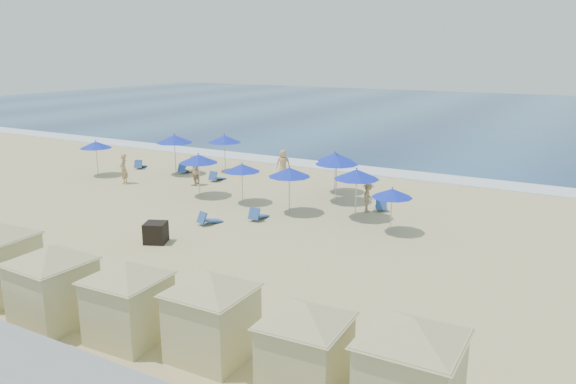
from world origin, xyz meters
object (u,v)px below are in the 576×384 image
(cabana_4, at_px, (212,305))
(beachgoer_3, at_px, (283,164))
(umbrella_2, at_px, (224,139))
(trash_bin, at_px, (156,233))
(umbrella_3, at_px, (242,168))
(cabana_6, at_px, (412,357))
(umbrella_4, at_px, (198,159))
(umbrella_7, at_px, (335,157))
(beachgoer_1, at_px, (193,171))
(beachgoer_2, at_px, (368,197))
(umbrella_5, at_px, (337,160))
(cabana_5, at_px, (306,336))
(umbrella_1, at_px, (174,139))
(umbrella_0, at_px, (96,145))
(umbrella_8, at_px, (392,193))
(umbrella_9, at_px, (357,174))
(cabana_3, at_px, (127,291))
(cabana_2, at_px, (51,275))
(beachgoer_0, at_px, (124,169))
(umbrella_6, at_px, (289,172))

(cabana_4, relative_size, beachgoer_3, 2.24)
(beachgoer_3, bearing_deg, umbrella_2, -21.96)
(beachgoer_3, bearing_deg, cabana_4, 91.67)
(trash_bin, relative_size, umbrella_3, 0.40)
(cabana_6, bearing_deg, umbrella_4, 140.97)
(umbrella_7, distance_m, beachgoer_1, 8.78)
(umbrella_4, xyz_separation_m, beachgoer_2, (9.52, 1.69, -1.37))
(umbrella_3, height_order, beachgoer_3, umbrella_3)
(umbrella_5, distance_m, umbrella_7, 2.11)
(cabana_5, distance_m, umbrella_1, 25.90)
(cabana_4, xyz_separation_m, umbrella_0, (-20.46, 14.38, 0.54))
(cabana_6, relative_size, umbrella_8, 2.08)
(cabana_4, bearing_deg, umbrella_7, 105.19)
(umbrella_8, bearing_deg, beachgoer_1, 168.38)
(umbrella_0, distance_m, umbrella_5, 16.61)
(cabana_4, bearing_deg, umbrella_9, 97.37)
(cabana_3, xyz_separation_m, umbrella_1, (-13.63, 17.70, 0.89))
(trash_bin, xyz_separation_m, beachgoer_2, (6.13, 8.93, 0.34))
(umbrella_5, bearing_deg, cabana_5, -67.26)
(umbrella_2, xyz_separation_m, umbrella_5, (9.96, -3.43, 0.10))
(cabana_3, distance_m, beachgoer_3, 21.32)
(trash_bin, xyz_separation_m, cabana_4, (7.78, -6.20, 1.07))
(umbrella_2, distance_m, beachgoer_2, 13.13)
(umbrella_3, bearing_deg, beachgoer_1, 158.57)
(umbrella_0, relative_size, beachgoer_3, 1.26)
(beachgoer_2, bearing_deg, umbrella_1, 76.06)
(cabana_2, height_order, umbrella_7, cabana_2)
(beachgoer_0, height_order, beachgoer_1, beachgoer_0)
(umbrella_2, relative_size, beachgoer_1, 1.41)
(umbrella_1, height_order, beachgoer_3, umbrella_1)
(cabana_4, height_order, umbrella_1, umbrella_1)
(umbrella_8, distance_m, beachgoer_1, 13.99)
(umbrella_0, distance_m, beachgoer_2, 18.86)
(umbrella_0, relative_size, umbrella_2, 0.92)
(umbrella_2, bearing_deg, cabana_2, -67.25)
(trash_bin, xyz_separation_m, umbrella_1, (-8.46, 11.06, 1.92))
(cabana_3, bearing_deg, beachgoer_1, 123.73)
(umbrella_4, bearing_deg, umbrella_3, -0.04)
(umbrella_5, relative_size, umbrella_9, 1.06)
(trash_bin, bearing_deg, cabana_4, -62.94)
(beachgoer_0, bearing_deg, umbrella_1, 140.09)
(umbrella_2, height_order, umbrella_4, umbrella_2)
(umbrella_6, xyz_separation_m, beachgoer_1, (-8.11, 2.35, -1.21))
(umbrella_9, bearing_deg, umbrella_2, 154.55)
(trash_bin, bearing_deg, beachgoer_1, 96.03)
(trash_bin, bearing_deg, umbrella_7, 51.95)
(beachgoer_3, bearing_deg, umbrella_0, 2.22)
(cabana_3, xyz_separation_m, umbrella_3, (-5.61, 13.87, 0.46))
(cabana_4, xyz_separation_m, umbrella_2, (-13.90, 19.63, 0.72))
(cabana_3, relative_size, cabana_4, 0.98)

